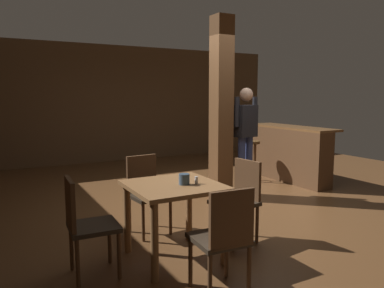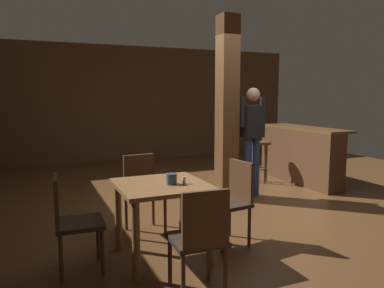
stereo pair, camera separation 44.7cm
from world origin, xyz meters
TOP-DOWN VIEW (x-y plane):
  - ground_plane at (0.00, 0.00)m, footprint 10.80×10.80m
  - wall_back at (0.00, 4.50)m, footprint 8.00×0.10m
  - pillar at (0.12, 0.42)m, footprint 0.28×0.28m
  - dining_table at (-1.52, -1.27)m, footprint 0.85×0.85m
  - chair_north at (-1.49, -0.46)m, footprint 0.46×0.46m
  - chair_south at (-1.49, -2.10)m, footprint 0.44×0.44m
  - chair_west at (-2.38, -1.25)m, footprint 0.44×0.44m
  - chair_east at (-0.71, -1.23)m, footprint 0.47×0.47m
  - napkin_cup at (-1.44, -1.34)m, footprint 0.10×0.10m
  - salt_shaker at (-1.33, -1.37)m, footprint 0.03×0.03m
  - standing_person at (0.51, 0.31)m, footprint 0.47×0.24m
  - bar_counter at (1.86, 0.82)m, footprint 0.56×1.91m
  - bar_stool_near at (1.21, 1.08)m, footprint 0.33×0.33m

SIDE VIEW (x-z plane):
  - ground_plane at x=0.00m, z-range 0.00..0.00m
  - chair_north at x=-1.49m, z-range 0.06..0.95m
  - chair_south at x=-1.49m, z-range 0.06..0.95m
  - chair_west at x=-2.38m, z-range 0.06..0.95m
  - chair_east at x=-0.71m, z-range 0.06..0.95m
  - bar_counter at x=1.86m, z-range 0.01..1.03m
  - bar_stool_near at x=1.21m, z-range 0.18..0.94m
  - dining_table at x=-1.52m, z-range 0.23..0.98m
  - salt_shaker at x=-1.33m, z-range 0.75..0.82m
  - napkin_cup at x=-1.44m, z-range 0.75..0.85m
  - standing_person at x=0.51m, z-range 0.14..1.86m
  - wall_back at x=0.00m, z-range 0.00..2.80m
  - pillar at x=0.12m, z-range 0.00..2.80m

